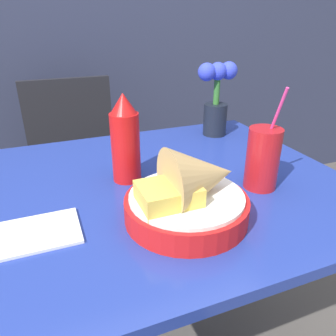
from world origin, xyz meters
TOP-DOWN VIEW (x-y plane):
  - dining_table at (0.00, 0.00)m, footprint 0.91×0.78m
  - chair_far_window at (-0.14, 0.79)m, footprint 0.40×0.40m
  - food_basket at (-0.01, -0.17)m, footprint 0.25×0.25m
  - ketchup_bottle at (-0.08, 0.04)m, footprint 0.07×0.07m
  - drink_cup at (0.21, -0.11)m, footprint 0.08×0.08m
  - flower_vase at (0.29, 0.27)m, footprint 0.14×0.08m
  - napkin at (-0.30, -0.12)m, footprint 0.15×0.12m

SIDE VIEW (x-z plane):
  - chair_far_window at x=-0.14m, z-range 0.08..0.95m
  - dining_table at x=0.00m, z-range 0.25..1.00m
  - napkin at x=-0.30m, z-range 0.75..0.76m
  - food_basket at x=-0.01m, z-range 0.73..0.89m
  - drink_cup at x=0.21m, z-range 0.70..0.95m
  - ketchup_bottle at x=-0.08m, z-range 0.75..0.97m
  - flower_vase at x=0.29m, z-range 0.76..1.00m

